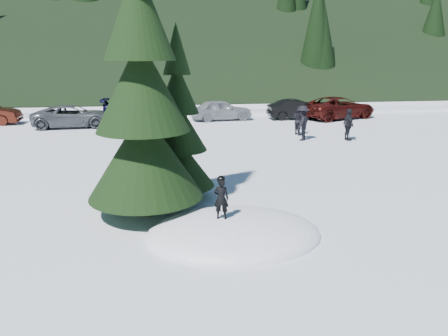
{
  "coord_description": "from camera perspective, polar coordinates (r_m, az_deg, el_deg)",
  "views": [
    {
      "loc": [
        -1.74,
        -10.12,
        4.46
      ],
      "look_at": [
        0.12,
        2.52,
        1.1
      ],
      "focal_mm": 35.0,
      "sensor_mm": 36.0,
      "label": 1
    }
  ],
  "objects": [
    {
      "name": "car_2",
      "position": [
        28.88,
        -19.07,
        6.42
      ],
      "size": [
        5.05,
        2.57,
        1.37
      ],
      "primitive_type": "imported",
      "rotation": [
        0.0,
        0.0,
        1.63
      ],
      "color": "#505458",
      "rests_on": "ground"
    },
    {
      "name": "car_5",
      "position": [
        31.18,
        9.59,
        7.57
      ],
      "size": [
        4.16,
        1.48,
        1.37
      ],
      "primitive_type": "imported",
      "rotation": [
        0.0,
        0.0,
        1.56
      ],
      "color": "black",
      "rests_on": "ground"
    },
    {
      "name": "spruce_short",
      "position": [
        13.54,
        -5.97,
        4.63
      ],
      "size": [
        2.2,
        2.2,
        5.37
      ],
      "color": "black",
      "rests_on": "ground"
    },
    {
      "name": "ground",
      "position": [
        11.2,
        1.29,
        -8.74
      ],
      "size": [
        200.0,
        200.0,
        0.0
      ],
      "primitive_type": "plane",
      "color": "white",
      "rests_on": "ground"
    },
    {
      "name": "spruce_tall",
      "position": [
        11.99,
        -10.66,
        9.03
      ],
      "size": [
        3.2,
        3.2,
        8.6
      ],
      "color": "black",
      "rests_on": "ground"
    },
    {
      "name": "car_6",
      "position": [
        32.07,
        14.69,
        7.64
      ],
      "size": [
        6.07,
        4.36,
        1.54
      ],
      "primitive_type": "imported",
      "rotation": [
        0.0,
        0.0,
        1.94
      ],
      "color": "#380C0A",
      "rests_on": "ground"
    },
    {
      "name": "adult_0",
      "position": [
        25.06,
        9.8,
        6.17
      ],
      "size": [
        0.78,
        0.91,
        1.64
      ],
      "primitive_type": "imported",
      "rotation": [
        0.0,
        0.0,
        1.79
      ],
      "color": "black",
      "rests_on": "ground"
    },
    {
      "name": "snow_mound",
      "position": [
        11.2,
        1.29,
        -8.74
      ],
      "size": [
        4.48,
        3.52,
        0.96
      ],
      "primitive_type": "ellipsoid",
      "color": "white",
      "rests_on": "ground"
    },
    {
      "name": "car_4",
      "position": [
        30.2,
        -0.37,
        7.6
      ],
      "size": [
        4.35,
        2.15,
        1.43
      ],
      "primitive_type": "imported",
      "rotation": [
        0.0,
        0.0,
        1.69
      ],
      "color": "#909498",
      "rests_on": "ground"
    },
    {
      "name": "adult_2",
      "position": [
        23.42,
        10.22,
        5.8
      ],
      "size": [
        1.26,
        1.36,
        1.84
      ],
      "primitive_type": "imported",
      "rotation": [
        0.0,
        0.0,
        4.06
      ],
      "color": "black",
      "rests_on": "ground"
    },
    {
      "name": "car_3",
      "position": [
        31.26,
        -10.95,
        7.64
      ],
      "size": [
        5.24,
        2.41,
        1.49
      ],
      "primitive_type": "imported",
      "rotation": [
        0.0,
        0.0,
        1.51
      ],
      "color": "black",
      "rests_on": "ground"
    },
    {
      "name": "adult_1",
      "position": [
        23.93,
        15.94,
        5.46
      ],
      "size": [
        0.47,
        1.0,
        1.67
      ],
      "primitive_type": "imported",
      "rotation": [
        0.0,
        0.0,
        1.63
      ],
      "color": "black",
      "rests_on": "ground"
    },
    {
      "name": "child_skier",
      "position": [
        10.76,
        -0.36,
        -4.04
      ],
      "size": [
        0.43,
        0.34,
        1.03
      ],
      "primitive_type": "imported",
      "rotation": [
        0.0,
        0.0,
        2.88
      ],
      "color": "black",
      "rests_on": "snow_mound"
    }
  ]
}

